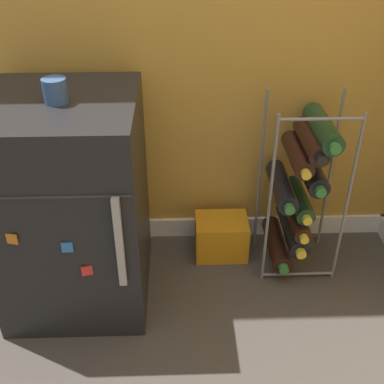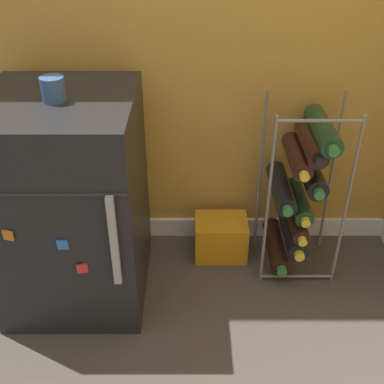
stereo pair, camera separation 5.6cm
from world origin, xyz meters
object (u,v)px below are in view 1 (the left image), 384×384
mini_fridge (73,204)px  fridge_top_cup (55,91)px  soda_box (221,237)px  wine_rack (298,188)px

mini_fridge → fridge_top_cup: fridge_top_cup is taller
mini_fridge → fridge_top_cup: size_ratio=10.37×
soda_box → fridge_top_cup: 0.96m
mini_fridge → soda_box: size_ratio=3.59×
mini_fridge → wine_rack: 0.87m
soda_box → fridge_top_cup: bearing=-159.0°
wine_rack → fridge_top_cup: fridge_top_cup is taller
mini_fridge → wine_rack: size_ratio=1.09×
mini_fridge → fridge_top_cup: bearing=-71.8°
wine_rack → mini_fridge: bearing=-171.2°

